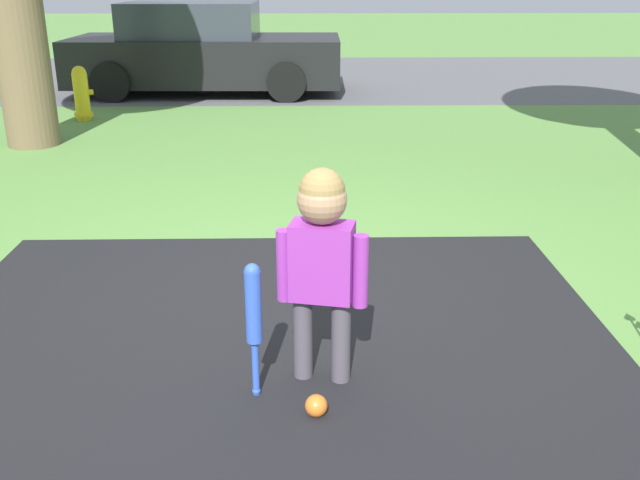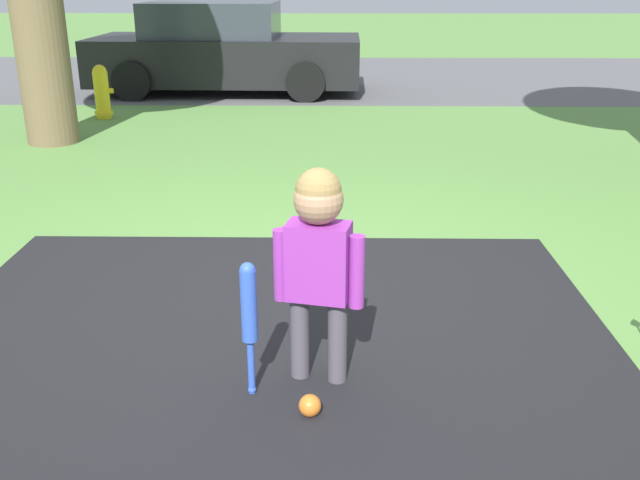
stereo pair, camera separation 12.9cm
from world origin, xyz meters
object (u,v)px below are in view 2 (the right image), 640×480
object	(u,v)px
baseball_bat	(249,311)
sports_ball	(310,405)
parked_car	(224,51)
child	(318,247)
fire_hydrant	(102,92)

from	to	relation	value
baseball_bat	sports_ball	xyz separation A→B (m)	(0.27, -0.17, -0.37)
baseball_bat	parked_car	size ratio (longest dim) A/B	0.16
parked_car	child	bearing A→B (deg)	-77.89
baseball_bat	fire_hydrant	distance (m)	6.93
child	fire_hydrant	size ratio (longest dim) A/B	1.49
child	sports_ball	bearing A→B (deg)	-83.50
fire_hydrant	parked_car	distance (m)	2.56
child	fire_hydrant	xyz separation A→B (m)	(-2.91, 6.28, -0.33)
fire_hydrant	parked_car	size ratio (longest dim) A/B	0.16
sports_ball	fire_hydrant	bearing A→B (deg)	113.62
child	sports_ball	distance (m)	0.69
baseball_bat	fire_hydrant	size ratio (longest dim) A/B	0.94
baseball_bat	fire_hydrant	bearing A→B (deg)	112.14
child	fire_hydrant	world-z (taller)	child
baseball_bat	fire_hydrant	xyz separation A→B (m)	(-2.61, 6.42, -0.08)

